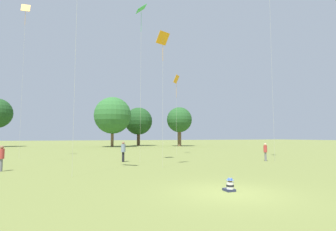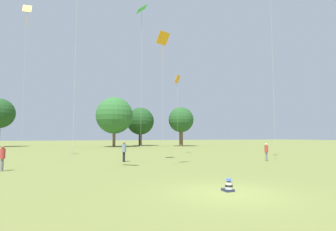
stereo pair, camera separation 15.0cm
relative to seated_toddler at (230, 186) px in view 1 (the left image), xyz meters
The scene contains 12 objects.
ground_plane 0.38m from the seated_toddler, 125.33° to the right, with size 300.00×300.00×0.00m, color olive.
seated_toddler is the anchor object (origin of this frame).
person_standing_0 13.85m from the seated_toddler, 96.27° to the left, with size 0.49×0.49×1.75m.
person_standing_2 14.42m from the seated_toddler, 133.96° to the left, with size 0.45×0.45×1.63m.
person_standing_3 14.55m from the seated_toddler, 42.91° to the left, with size 0.42×0.42×1.60m.
kite_0 28.09m from the seated_toddler, 116.35° to the left, with size 0.90×0.39×16.30m.
kite_2 17.50m from the seated_toddler, 91.95° to the left, with size 0.82×1.00×13.61m.
kite_4 23.77m from the seated_toddler, 72.41° to the left, with size 1.07×1.09×9.95m.
kite_5 12.26m from the seated_toddler, 88.57° to the left, with size 1.06×0.83×9.81m.
distant_tree_0 50.29m from the seated_toddler, 68.51° to the left, with size 5.83×5.83×9.03m.
distant_tree_1 47.97m from the seated_toddler, 86.32° to the left, with size 7.88×7.88×10.69m.
distant_tree_3 53.62m from the seated_toddler, 79.06° to the left, with size 6.57×6.57×9.23m.
Camera 1 is at (-6.05, -8.85, 2.20)m, focal length 28.00 mm.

